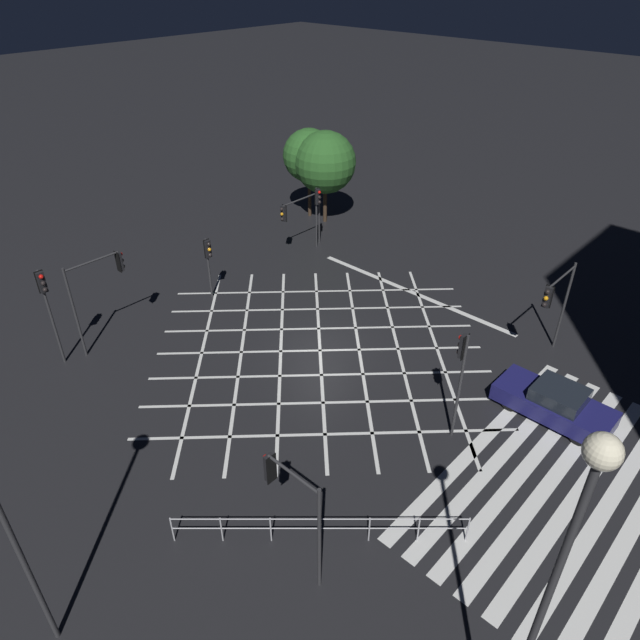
% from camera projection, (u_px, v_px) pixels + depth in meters
% --- Properties ---
extents(ground_plane, '(200.00, 200.00, 0.00)m').
position_uv_depth(ground_plane, '(320.00, 350.00, 25.94)').
color(ground_plane, black).
extents(road_markings, '(18.11, 24.80, 0.01)m').
position_uv_depth(road_markings, '(467.00, 425.00, 21.87)').
color(road_markings, silver).
rests_on(road_markings, ground_plane).
extents(traffic_light_median_north, '(0.36, 0.39, 3.31)m').
position_uv_depth(traffic_light_median_north, '(209.00, 257.00, 28.63)').
color(traffic_light_median_north, '#2D2D30').
rests_on(traffic_light_median_north, ground_plane).
extents(traffic_light_ne_cross, '(0.36, 0.39, 3.73)m').
position_uv_depth(traffic_light_ne_cross, '(318.00, 206.00, 33.54)').
color(traffic_light_ne_cross, '#2D2D30').
rests_on(traffic_light_ne_cross, ground_plane).
extents(traffic_light_se_main, '(2.72, 0.36, 4.28)m').
position_uv_depth(traffic_light_se_main, '(556.00, 298.00, 23.68)').
color(traffic_light_se_main, '#2D2D30').
rests_on(traffic_light_se_main, ground_plane).
extents(traffic_light_nw_cross, '(0.36, 0.39, 4.57)m').
position_uv_depth(traffic_light_nw_cross, '(47.00, 299.00, 23.43)').
color(traffic_light_nw_cross, '#2D2D30').
rests_on(traffic_light_nw_cross, ground_plane).
extents(traffic_light_nw_main, '(2.73, 0.36, 4.39)m').
position_uv_depth(traffic_light_nw_main, '(99.00, 281.00, 24.73)').
color(traffic_light_nw_main, '#2D2D30').
rests_on(traffic_light_nw_main, ground_plane).
extents(traffic_light_ne_main, '(3.22, 0.36, 3.40)m').
position_uv_depth(traffic_light_ne_main, '(298.00, 212.00, 33.08)').
color(traffic_light_ne_main, '#2D2D30').
rests_on(traffic_light_ne_main, ground_plane).
extents(traffic_light_median_south, '(0.36, 0.39, 4.53)m').
position_uv_depth(traffic_light_median_south, '(461.00, 366.00, 19.73)').
color(traffic_light_median_south, '#2D2D30').
rests_on(traffic_light_median_south, ground_plane).
extents(traffic_light_sw_cross, '(0.36, 2.13, 4.02)m').
position_uv_depth(traffic_light_sw_cross, '(291.00, 495.00, 15.40)').
color(traffic_light_sw_cross, '#2D2D30').
rests_on(traffic_light_sw_cross, ground_plane).
extents(street_lamp_west, '(0.54, 0.54, 9.90)m').
position_uv_depth(street_lamp_west, '(558.00, 568.00, 9.12)').
color(street_lamp_west, '#2D2D30').
rests_on(street_lamp_west, ground_plane).
extents(street_tree_near, '(3.92, 3.92, 5.96)m').
position_uv_depth(street_tree_near, '(325.00, 162.00, 36.12)').
color(street_tree_near, '#38281C').
rests_on(street_tree_near, ground_plane).
extents(street_tree_far, '(3.42, 3.42, 5.84)m').
position_uv_depth(street_tree_far, '(309.00, 156.00, 36.89)').
color(street_tree_far, '#38281C').
rests_on(street_tree_far, ground_plane).
extents(waiting_car, '(1.86, 4.45, 1.39)m').
position_uv_depth(waiting_car, '(555.00, 403.00, 21.96)').
color(waiting_car, '#191951').
rests_on(waiting_car, ground_plane).
extents(pedestrian_railing, '(6.18, 6.63, 1.05)m').
position_uv_depth(pedestrian_railing, '(320.00, 526.00, 17.23)').
color(pedestrian_railing, '#B7B7BC').
rests_on(pedestrian_railing, ground_plane).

